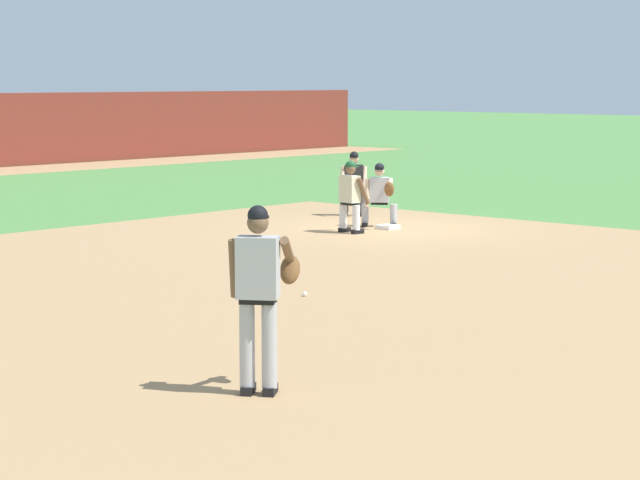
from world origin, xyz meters
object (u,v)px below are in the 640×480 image
Objects in this scene: first_baseman at (380,192)px; umpire at (354,181)px; baseball at (305,294)px; pitcher at (260,288)px; first_base_bag at (388,227)px; baserunner at (350,194)px.

first_baseman is 0.92× the size of umpire.
umpire reaches higher than baseball.
pitcher reaches higher than first_baseman.
first_baseman is at bearing -125.51° from umpire.
umpire is (1.30, 1.82, 0.06)m from first_baseman.
first_base_bag is at bearing -123.97° from umpire.
first_baseman is 0.92× the size of baserunner.
first_baseman is (7.23, 4.53, 0.69)m from baseball.
pitcher reaches higher than first_base_bag.
first_base_bag is 0.78m from first_baseman.
baseball is 8.56m from first_baseman.
baseball is 0.06× the size of first_baseman.
first_baseman reaches higher than first_base_bag.
baserunner is (6.06, 4.34, 0.76)m from baseball.
first_base_bag is 0.28× the size of first_baseman.
baserunner reaches higher than first_base_bag.
baseball is 10.67m from umpire.
baseball is 0.05× the size of umpire.
umpire reaches higher than first_base_bag.
pitcher is 14.07m from first_baseman.
baseball is at bearing -147.92° from first_baseman.
first_base_bag is 8.23m from baseball.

